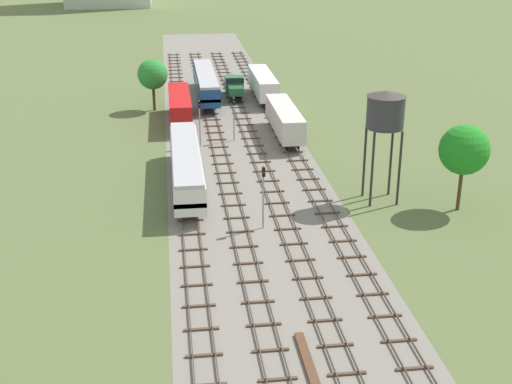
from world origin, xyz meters
The scene contains 19 objects.
ground_plane centered at (0.00, 56.00, 0.00)m, with size 480.00×480.00×0.00m, color #5B6B3D.
ballast_bed centered at (0.00, 56.00, 0.00)m, with size 16.73×176.00×0.01m, color gray.
track_far_left centered at (-6.36, 57.00, 0.14)m, with size 2.40×126.00×0.29m.
track_left centered at (-2.12, 57.00, 0.14)m, with size 2.40×126.00×0.29m.
track_centre_left centered at (2.12, 57.00, 0.14)m, with size 2.40×126.00×0.29m.
track_centre centered at (6.36, 57.00, 0.14)m, with size 2.40×126.00×0.29m.
diesel_railcar_far_left_nearest centered at (-6.36, 45.78, 2.60)m, with size 2.96×20.50×3.80m.
freight_boxcar_centre_near centered at (6.37, 61.57, 2.45)m, with size 2.87×14.00×3.60m.
freight_boxcar_far_left_mid centered at (-6.36, 69.88, 2.45)m, with size 2.87×14.00×3.60m.
freight_boxcar_centre_midfar centered at (6.37, 81.17, 2.45)m, with size 2.87×14.00×3.60m.
diesel_railcar_left_far centered at (-2.12, 82.34, 2.60)m, with size 2.96×20.50×3.80m.
shunter_loco_centre_left_farther centered at (2.12, 82.51, 2.01)m, with size 2.74×8.46×3.10m.
water_tower centered at (12.16, 40.13, 8.93)m, with size 3.71×3.71×10.88m.
signal_post_nearest centered at (-4.24, 59.45, 3.56)m, with size 0.28×0.47×5.63m.
signal_post_near centered at (0.00, 35.11, 3.69)m, with size 0.28×0.47×5.86m.
signal_post_mid centered at (0.00, 61.00, 3.47)m, with size 0.28×0.47×5.48m.
lineside_tree_0 centered at (18.81, 36.92, 5.93)m, with size 4.64×4.64×8.27m.
lineside_tree_1 centered at (-9.84, 76.71, 5.16)m, with size 4.22×4.22×7.30m.
spare_rail_bundle centered at (-0.01, 13.05, 0.12)m, with size 0.60×10.00×0.24m, color brown.
Camera 1 is at (-7.83, -20.37, 25.92)m, focal length 48.68 mm.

